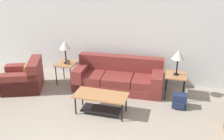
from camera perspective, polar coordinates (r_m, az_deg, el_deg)
The scene contains 10 objects.
wall_back at distance 6.89m, azimuth 4.29°, elevation 7.90°, with size 8.92×0.06×2.60m.
couch at distance 6.65m, azimuth 1.54°, elevation -1.82°, with size 2.35×1.05×0.82m.
armchair at distance 7.03m, azimuth -19.40°, elevation -1.86°, with size 1.26×1.23×0.80m.
coffee_table at distance 5.54m, azimuth -2.54°, elevation -6.73°, with size 1.17×0.53×0.46m.
side_table_left at distance 6.96m, azimuth -10.38°, elevation 1.10°, with size 0.51×0.54×0.60m.
side_table_right at distance 6.32m, azimuth 14.40°, elevation -1.54°, with size 0.51×0.54×0.60m.
table_lamp_left at distance 6.77m, azimuth -10.71°, elevation 5.54°, with size 0.30×0.30×0.63m.
table_lamp_right at distance 6.12m, azimuth 14.91°, elevation 3.27°, with size 0.30×0.30×0.63m.
backpack at distance 6.02m, azimuth 15.15°, elevation -6.86°, with size 0.32×0.30×0.34m.
picture_frame at distance 6.80m, azimuth -9.97°, elevation 1.77°, with size 0.10×0.04×0.13m.
Camera 1 is at (1.28, -2.42, 3.08)m, focal length 40.00 mm.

